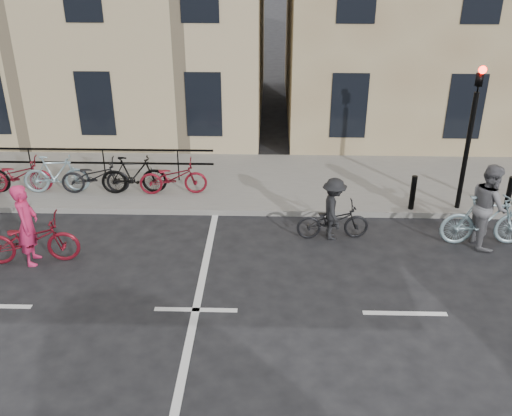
{
  "coord_description": "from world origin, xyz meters",
  "views": [
    {
      "loc": [
        1.42,
        -8.92,
        6.61
      ],
      "look_at": [
        1.09,
        2.24,
        1.1
      ],
      "focal_mm": 40.0,
      "sensor_mm": 36.0,
      "label": 1
    }
  ],
  "objects_px": {
    "traffic_light": "(472,121)",
    "cyclist_pink": "(30,236)",
    "cyclist_grey": "(487,213)",
    "cyclist_dark": "(333,215)"
  },
  "relations": [
    {
      "from": "traffic_light",
      "to": "cyclist_dark",
      "type": "height_order",
      "value": "traffic_light"
    },
    {
      "from": "cyclist_pink",
      "to": "cyclist_dark",
      "type": "bearing_deg",
      "value": -87.01
    },
    {
      "from": "traffic_light",
      "to": "cyclist_pink",
      "type": "distance_m",
      "value": 10.49
    },
    {
      "from": "traffic_light",
      "to": "cyclist_pink",
      "type": "xyz_separation_m",
      "value": [
        -9.98,
        -2.67,
        -1.81
      ]
    },
    {
      "from": "cyclist_pink",
      "to": "traffic_light",
      "type": "bearing_deg",
      "value": -82.88
    },
    {
      "from": "traffic_light",
      "to": "cyclist_grey",
      "type": "xyz_separation_m",
      "value": [
        0.12,
        -1.59,
        -1.66
      ]
    },
    {
      "from": "cyclist_pink",
      "to": "cyclist_grey",
      "type": "height_order",
      "value": "cyclist_grey"
    },
    {
      "from": "traffic_light",
      "to": "cyclist_grey",
      "type": "height_order",
      "value": "traffic_light"
    },
    {
      "from": "traffic_light",
      "to": "cyclist_dark",
      "type": "bearing_deg",
      "value": -157.24
    },
    {
      "from": "cyclist_pink",
      "to": "cyclist_dark",
      "type": "xyz_separation_m",
      "value": [
        6.65,
        1.28,
        -0.04
      ]
    }
  ]
}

